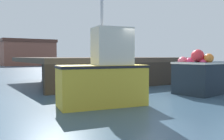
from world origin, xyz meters
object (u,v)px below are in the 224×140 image
(fishing_boat_near_left, at_px, (104,76))
(rowboat, at_px, (206,81))
(dockworker, at_px, (130,45))
(fishing_boat_near_right, at_px, (205,75))

(fishing_boat_near_left, distance_m, rowboat, 8.43)
(fishing_boat_near_left, xyz_separation_m, dockworker, (6.13, 6.92, 1.38))
(rowboat, bearing_deg, dockworker, 112.60)
(fishing_boat_near_right, bearing_deg, dockworker, 82.08)
(fishing_boat_near_right, height_order, dockworker, dockworker)
(dockworker, bearing_deg, rowboat, -67.40)
(fishing_boat_near_right, relative_size, rowboat, 1.99)
(fishing_boat_near_right, bearing_deg, fishing_boat_near_left, -179.89)
(fishing_boat_near_left, relative_size, fishing_boat_near_right, 1.76)
(fishing_boat_near_left, distance_m, fishing_boat_near_right, 5.17)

